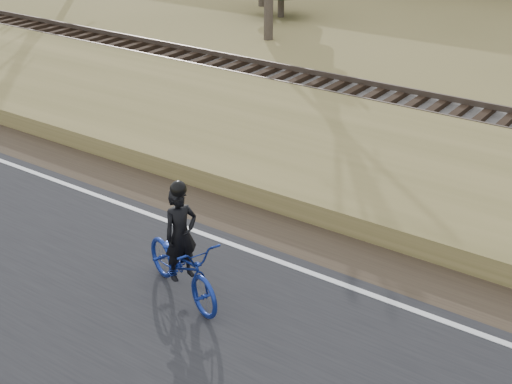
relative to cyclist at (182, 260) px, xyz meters
The scene contains 7 objects.
ground 5.40m from the cyclist, 163.33° to the left, with size 120.00×120.00×0.00m, color #99874E.
edge_line 5.45m from the cyclist, 161.30° to the left, with size 120.00×0.12×0.01m, color silver.
shoulder 5.85m from the cyclist, 151.92° to the left, with size 120.00×1.60×0.04m, color #473A2B.
embankment 7.71m from the cyclist, 131.80° to the left, with size 120.00×5.00×0.44m, color #99874E.
ballast 10.84m from the cyclist, 118.27° to the left, with size 120.00×3.00×0.45m, color slate.
railroad 10.83m from the cyclist, 118.27° to the left, with size 120.00×2.40×0.29m.
cyclist is the anchor object (origin of this frame).
Camera 1 is at (11.63, -8.76, 6.62)m, focal length 50.00 mm.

